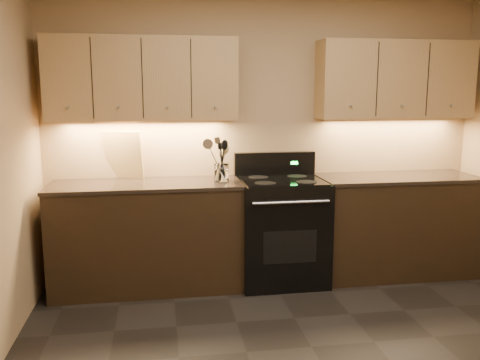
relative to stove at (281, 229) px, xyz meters
name	(u,v)px	position (x,y,z in m)	size (l,w,h in m)	color
wall_back	(266,135)	(-0.08, 0.32, 0.82)	(4.00, 0.04, 2.60)	tan
counter_left	(147,236)	(-1.18, 0.02, -0.01)	(1.62, 0.62, 0.93)	black
counter_right	(395,225)	(1.10, 0.02, -0.01)	(1.46, 0.62, 0.93)	black
stove	(281,229)	(0.00, 0.00, 0.00)	(0.76, 0.68, 1.14)	black
upper_cab_left	(143,79)	(-1.18, 0.17, 1.32)	(1.60, 0.30, 0.70)	tan
upper_cab_right	(395,80)	(1.10, 0.17, 1.32)	(1.44, 0.30, 0.70)	tan
outlet_plate	(123,157)	(-1.38, 0.31, 0.64)	(0.09, 0.01, 0.12)	#B2B5BA
utensil_crock	(221,173)	(-0.53, 0.00, 0.52)	(0.16, 0.16, 0.16)	white
cutting_board	(124,155)	(-1.37, 0.27, 0.66)	(0.34, 0.02, 0.43)	tan
wooden_spoon	(217,162)	(-0.57, 0.00, 0.62)	(0.06, 0.06, 0.30)	tan
black_spoon	(220,160)	(-0.54, 0.03, 0.64)	(0.06, 0.06, 0.34)	black
black_turner	(223,161)	(-0.52, -0.01, 0.63)	(0.08, 0.08, 0.33)	black
steel_spatula	(224,158)	(-0.51, 0.01, 0.66)	(0.08, 0.08, 0.38)	silver
steel_skimmer	(224,159)	(-0.51, -0.02, 0.65)	(0.09, 0.09, 0.36)	silver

